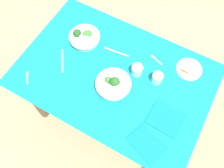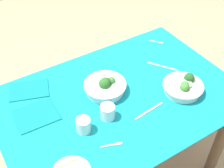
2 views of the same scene
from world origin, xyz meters
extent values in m
cube|color=teal|center=(0.00, 0.00, 0.74)|extent=(1.31, 0.89, 0.01)
cube|color=brown|center=(0.00, 0.00, 0.72)|extent=(1.27, 0.86, 0.02)
cylinder|color=brown|center=(-0.55, -0.34, 0.35)|extent=(0.07, 0.07, 0.71)
cylinder|color=brown|center=(0.55, -0.34, 0.35)|extent=(0.07, 0.07, 0.71)
cylinder|color=brown|center=(-0.55, 0.34, 0.35)|extent=(0.07, 0.07, 0.71)
cylinder|color=silver|center=(-0.32, 0.14, 0.76)|extent=(0.20, 0.20, 0.04)
cylinder|color=silver|center=(-0.32, 0.14, 0.78)|extent=(0.22, 0.22, 0.01)
sphere|color=#3D7A33|center=(-0.31, 0.17, 0.80)|extent=(0.05, 0.05, 0.05)
sphere|color=#1E511E|center=(-0.38, 0.13, 0.80)|extent=(0.06, 0.06, 0.06)
sphere|color=#3D7A33|center=(-0.32, 0.16, 0.80)|extent=(0.05, 0.05, 0.05)
cylinder|color=beige|center=(-0.33, 0.15, 0.80)|extent=(0.08, 0.08, 0.01)
cylinder|color=white|center=(0.04, -0.08, 0.76)|extent=(0.21, 0.21, 0.05)
cylinder|color=white|center=(0.04, -0.08, 0.79)|extent=(0.23, 0.23, 0.01)
sphere|color=#1E511E|center=(0.04, -0.08, 0.80)|extent=(0.06, 0.06, 0.06)
sphere|color=#286023|center=(0.05, -0.07, 0.81)|extent=(0.06, 0.06, 0.06)
sphere|color=#3D7A33|center=(0.00, -0.08, 0.80)|extent=(0.04, 0.04, 0.04)
cylinder|color=beige|center=(0.05, -0.09, 0.80)|extent=(0.07, 0.07, 0.01)
cube|color=#9E703D|center=(0.43, 0.25, 0.76)|extent=(0.09, 0.01, 0.02)
cylinder|color=silver|center=(0.27, 0.10, 0.78)|extent=(0.07, 0.07, 0.08)
cylinder|color=silver|center=(0.13, 0.09, 0.78)|extent=(0.08, 0.08, 0.08)
cube|color=#B7B7BC|center=(-0.49, -0.32, 0.74)|extent=(0.05, 0.06, 0.00)
cube|color=#B7B7BC|center=(-0.52, -0.29, 0.74)|extent=(0.03, 0.03, 0.00)
cube|color=#B7B7BC|center=(0.22, 0.24, 0.74)|extent=(0.07, 0.03, 0.00)
cube|color=#B7B7BC|center=(0.17, 0.26, 0.74)|extent=(0.03, 0.02, 0.00)
cube|color=#B7B7BC|center=(-0.08, 0.17, 0.74)|extent=(0.19, 0.03, 0.00)
cube|color=#B7B7BC|center=(-0.37, -0.08, 0.74)|extent=(0.12, 0.16, 0.00)
cube|color=#0F777D|center=(0.43, -0.12, 0.74)|extent=(0.22, 0.19, 0.01)
cube|color=#0F777D|center=(0.40, -0.32, 0.74)|extent=(0.25, 0.21, 0.01)
camera|label=1|loc=(0.37, -0.69, 2.20)|focal=39.07mm
camera|label=2|loc=(0.64, 0.96, 1.90)|focal=47.97mm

